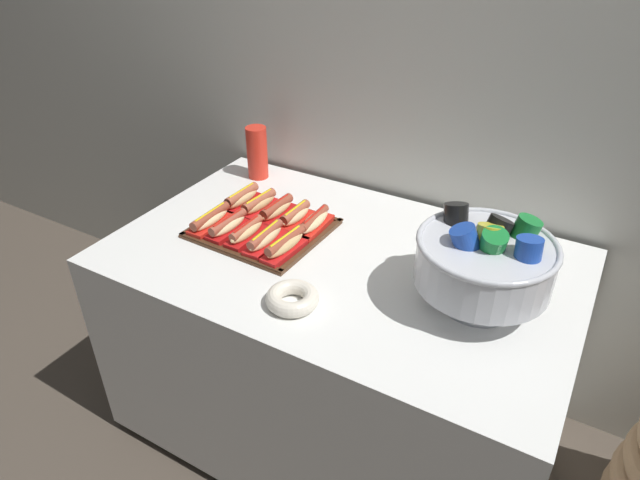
{
  "coord_description": "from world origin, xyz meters",
  "views": [
    {
      "loc": [
        0.65,
        -1.26,
        1.73
      ],
      "look_at": [
        -0.07,
        -0.01,
        0.81
      ],
      "focal_mm": 31.18,
      "sensor_mm": 36.0,
      "label": 1
    }
  ],
  "objects_px": {
    "donut": "(291,298)",
    "buffet_table": "(339,343)",
    "punch_bowl": "(485,260)",
    "serving_tray": "(263,229)",
    "hot_dog_8": "(295,216)",
    "cup_stack": "(257,153)",
    "hot_dog_1": "(228,226)",
    "hot_dog_3": "(266,238)",
    "hot_dog_5": "(242,198)",
    "hot_dog_6": "(259,204)",
    "hot_dog_9": "(314,222)",
    "hot_dog_2": "(247,232)",
    "hot_dog_7": "(277,210)",
    "hot_dog_4": "(285,245)",
    "hot_dog_0": "(211,220)"
  },
  "relations": [
    {
      "from": "hot_dog_6",
      "to": "hot_dog_9",
      "type": "distance_m",
      "value": 0.23
    },
    {
      "from": "hot_dog_1",
      "to": "punch_bowl",
      "type": "xyz_separation_m",
      "value": [
        0.81,
        0.05,
        0.11
      ]
    },
    {
      "from": "buffet_table",
      "to": "cup_stack",
      "type": "bearing_deg",
      "value": 148.85
    },
    {
      "from": "hot_dog_0",
      "to": "hot_dog_6",
      "type": "bearing_deg",
      "value": 63.64
    },
    {
      "from": "buffet_table",
      "to": "hot_dog_8",
      "type": "xyz_separation_m",
      "value": [
        -0.22,
        0.08,
        0.4
      ]
    },
    {
      "from": "buffet_table",
      "to": "hot_dog_1",
      "type": "bearing_deg",
      "value": -168.29
    },
    {
      "from": "hot_dog_2",
      "to": "serving_tray",
      "type": "bearing_deg",
      "value": 88.09
    },
    {
      "from": "hot_dog_0",
      "to": "hot_dog_4",
      "type": "xyz_separation_m",
      "value": [
        0.3,
        -0.01,
        0.0
      ]
    },
    {
      "from": "hot_dog_5",
      "to": "hot_dog_6",
      "type": "distance_m",
      "value": 0.08
    },
    {
      "from": "buffet_table",
      "to": "hot_dog_5",
      "type": "xyz_separation_m",
      "value": [
        -0.44,
        0.09,
        0.4
      ]
    },
    {
      "from": "serving_tray",
      "to": "hot_dog_7",
      "type": "relative_size",
      "value": 2.46
    },
    {
      "from": "hot_dog_8",
      "to": "punch_bowl",
      "type": "bearing_deg",
      "value": -9.4
    },
    {
      "from": "hot_dog_2",
      "to": "hot_dog_3",
      "type": "xyz_separation_m",
      "value": [
        0.07,
        -0.0,
        0.0
      ]
    },
    {
      "from": "hot_dog_4",
      "to": "buffet_table",
      "type": "bearing_deg",
      "value": 29.9
    },
    {
      "from": "buffet_table",
      "to": "hot_dog_1",
      "type": "xyz_separation_m",
      "value": [
        -0.37,
        -0.08,
        0.4
      ]
    },
    {
      "from": "buffet_table",
      "to": "hot_dog_7",
      "type": "relative_size",
      "value": 8.39
    },
    {
      "from": "hot_dog_2",
      "to": "hot_dog_7",
      "type": "bearing_deg",
      "value": 88.09
    },
    {
      "from": "hot_dog_7",
      "to": "serving_tray",
      "type": "bearing_deg",
      "value": -91.91
    },
    {
      "from": "serving_tray",
      "to": "hot_dog_6",
      "type": "height_order",
      "value": "hot_dog_6"
    },
    {
      "from": "hot_dog_9",
      "to": "hot_dog_3",
      "type": "bearing_deg",
      "value": -116.36
    },
    {
      "from": "hot_dog_3",
      "to": "cup_stack",
      "type": "xyz_separation_m",
      "value": [
        -0.32,
        0.41,
        0.07
      ]
    },
    {
      "from": "donut",
      "to": "serving_tray",
      "type": "bearing_deg",
      "value": 135.92
    },
    {
      "from": "hot_dog_2",
      "to": "hot_dog_9",
      "type": "bearing_deg",
      "value": 45.81
    },
    {
      "from": "hot_dog_9",
      "to": "hot_dog_5",
      "type": "bearing_deg",
      "value": 178.09
    },
    {
      "from": "buffet_table",
      "to": "donut",
      "type": "bearing_deg",
      "value": -91.02
    },
    {
      "from": "serving_tray",
      "to": "hot_dog_2",
      "type": "distance_m",
      "value": 0.09
    },
    {
      "from": "serving_tray",
      "to": "hot_dog_3",
      "type": "xyz_separation_m",
      "value": [
        0.07,
        -0.08,
        0.03
      ]
    },
    {
      "from": "buffet_table",
      "to": "hot_dog_6",
      "type": "distance_m",
      "value": 0.55
    },
    {
      "from": "hot_dog_4",
      "to": "hot_dog_9",
      "type": "height_order",
      "value": "hot_dog_4"
    },
    {
      "from": "hot_dog_4",
      "to": "punch_bowl",
      "type": "height_order",
      "value": "punch_bowl"
    },
    {
      "from": "hot_dog_4",
      "to": "cup_stack",
      "type": "bearing_deg",
      "value": 133.69
    },
    {
      "from": "donut",
      "to": "buffet_table",
      "type": "bearing_deg",
      "value": 88.98
    },
    {
      "from": "hot_dog_8",
      "to": "serving_tray",
      "type": "bearing_deg",
      "value": -134.19
    },
    {
      "from": "hot_dog_9",
      "to": "punch_bowl",
      "type": "height_order",
      "value": "punch_bowl"
    },
    {
      "from": "donut",
      "to": "hot_dog_9",
      "type": "bearing_deg",
      "value": 110.91
    },
    {
      "from": "serving_tray",
      "to": "donut",
      "type": "xyz_separation_m",
      "value": [
        0.29,
        -0.28,
        0.02
      ]
    },
    {
      "from": "donut",
      "to": "hot_dog_7",
      "type": "bearing_deg",
      "value": 128.32
    },
    {
      "from": "hot_dog_3",
      "to": "hot_dog_4",
      "type": "height_order",
      "value": "hot_dog_4"
    },
    {
      "from": "hot_dog_0",
      "to": "hot_dog_4",
      "type": "relative_size",
      "value": 0.95
    },
    {
      "from": "hot_dog_2",
      "to": "donut",
      "type": "height_order",
      "value": "hot_dog_2"
    },
    {
      "from": "hot_dog_5",
      "to": "cup_stack",
      "type": "distance_m",
      "value": 0.26
    },
    {
      "from": "hot_dog_2",
      "to": "hot_dog_1",
      "type": "bearing_deg",
      "value": 178.09
    },
    {
      "from": "hot_dog_1",
      "to": "hot_dog_2",
      "type": "xyz_separation_m",
      "value": [
        0.07,
        -0.0,
        0.0
      ]
    },
    {
      "from": "buffet_table",
      "to": "donut",
      "type": "height_order",
      "value": "donut"
    },
    {
      "from": "punch_bowl",
      "to": "serving_tray",
      "type": "bearing_deg",
      "value": 177.83
    },
    {
      "from": "serving_tray",
      "to": "buffet_table",
      "type": "bearing_deg",
      "value": -0.56
    },
    {
      "from": "buffet_table",
      "to": "hot_dog_2",
      "type": "distance_m",
      "value": 0.5
    },
    {
      "from": "hot_dog_4",
      "to": "hot_dog_7",
      "type": "bearing_deg",
      "value": 130.36
    },
    {
      "from": "hot_dog_1",
      "to": "hot_dog_7",
      "type": "distance_m",
      "value": 0.18
    },
    {
      "from": "hot_dog_8",
      "to": "cup_stack",
      "type": "xyz_separation_m",
      "value": [
        -0.32,
        0.24,
        0.07
      ]
    }
  ]
}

